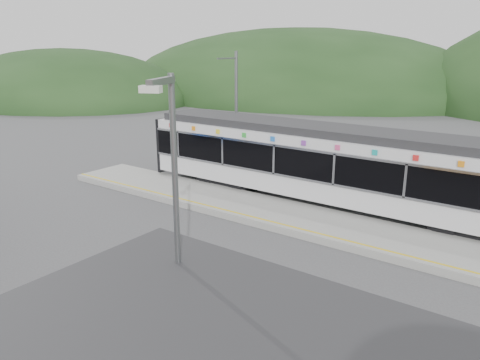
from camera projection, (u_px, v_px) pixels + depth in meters
The scene contains 7 objects.
ground at pixel (250, 246), 17.59m from camera, with size 120.00×120.00×0.00m, color #4C4C4F.
hills at pixel (458, 240), 18.20m from camera, with size 146.00×149.00×26.00m.
platform at pixel (294, 218), 20.11m from camera, with size 26.00×3.20×0.30m, color #9E9E99.
yellow_line at pixel (278, 223), 19.06m from camera, with size 26.00×0.10×0.01m, color yellow.
train at pixel (338, 164), 21.29m from camera, with size 20.44×3.01×3.74m.
catenary_mast_west at pixel (236, 110), 27.19m from camera, with size 0.18×1.80×7.00m.
lamp_post at pixel (172, 217), 9.18m from camera, with size 0.59×1.23×6.79m.
Camera 1 is at (9.23, -13.34, 7.26)m, focal length 35.00 mm.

